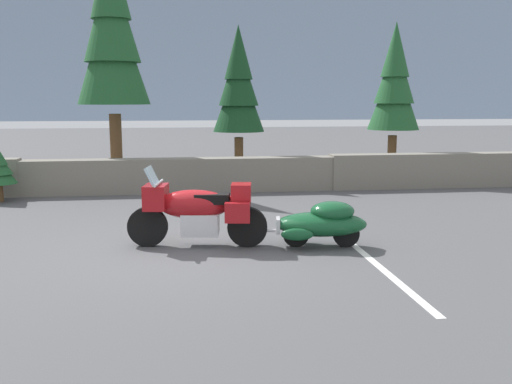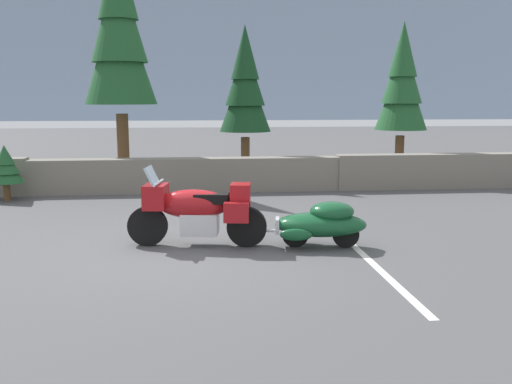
{
  "view_description": "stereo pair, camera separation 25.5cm",
  "coord_description": "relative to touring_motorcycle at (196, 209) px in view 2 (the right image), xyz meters",
  "views": [
    {
      "loc": [
        -0.02,
        -9.03,
        2.42
      ],
      "look_at": [
        1.25,
        0.51,
        0.85
      ],
      "focal_mm": 40.21,
      "sensor_mm": 36.0,
      "label": 1
    },
    {
      "loc": [
        0.23,
        -9.06,
        2.42
      ],
      "look_at": [
        1.25,
        0.51,
        0.85
      ],
      "focal_mm": 40.21,
      "sensor_mm": 36.0,
      "label": 2
    }
  ],
  "objects": [
    {
      "name": "stone_guard_wall",
      "position": [
        0.03,
        5.6,
        -0.16
      ],
      "size": [
        24.0,
        0.61,
        0.95
      ],
      "color": "slate",
      "rests_on": "ground"
    },
    {
      "name": "car_shaped_trailer",
      "position": [
        2.04,
        -0.3,
        -0.21
      ],
      "size": [
        2.23,
        0.93,
        0.76
      ],
      "color": "black",
      "rests_on": "ground"
    },
    {
      "name": "pine_sapling_near",
      "position": [
        -4.51,
        4.8,
        0.21
      ],
      "size": [
        0.84,
        0.84,
        1.34
      ],
      "color": "brown",
      "rests_on": "ground"
    },
    {
      "name": "touring_motorcycle",
      "position": [
        0.0,
        0.0,
        0.0
      ],
      "size": [
        2.31,
        0.94,
        1.33
      ],
      "color": "black",
      "rests_on": "ground"
    },
    {
      "name": "distant_ridgeline",
      "position": [
        -0.24,
        95.61,
        7.38
      ],
      "size": [
        240.0,
        80.0,
        16.0
      ],
      "primitive_type": "cube",
      "color": "#7F93AD",
      "rests_on": "ground"
    },
    {
      "name": "pine_tree_secondary",
      "position": [
        1.47,
        7.43,
        2.2
      ],
      "size": [
        1.49,
        1.49,
        4.51
      ],
      "color": "brown",
      "rests_on": "ground"
    },
    {
      "name": "parking_stripe_marker",
      "position": [
        2.59,
        -1.76,
        -0.62
      ],
      "size": [
        0.12,
        3.6,
        0.01
      ],
      "primitive_type": "cube",
      "color": "silver",
      "rests_on": "ground"
    },
    {
      "name": "ground_plane",
      "position": [
        -0.24,
        -0.26,
        -0.62
      ],
      "size": [
        80.0,
        80.0,
        0.0
      ],
      "primitive_type": "plane",
      "color": "#4C4C4F"
    },
    {
      "name": "pine_tree_tall",
      "position": [
        -2.03,
        7.25,
        3.72
      ],
      "size": [
        1.99,
        1.99,
        6.93
      ],
      "color": "brown",
      "rests_on": "ground"
    },
    {
      "name": "pine_tree_far_right",
      "position": [
        6.05,
        7.15,
        2.28
      ],
      "size": [
        1.52,
        1.52,
        4.63
      ],
      "color": "brown",
      "rests_on": "ground"
    }
  ]
}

